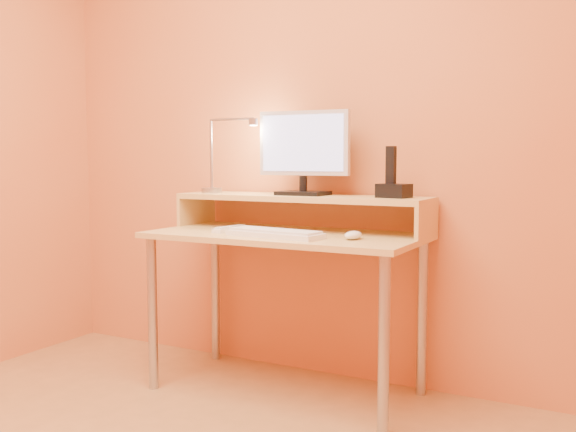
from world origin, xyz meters
The scene contains 25 objects.
wall_back centered at (0.00, 1.50, 1.25)m, with size 3.00×0.04×2.50m, color #CB7743.
desk_leg_fl centered at (-0.55, 0.93, 0.35)m, with size 0.04×0.04×0.69m, color #A3A4AD.
desk_leg_fr centered at (0.55, 0.93, 0.35)m, with size 0.04×0.04×0.69m, color #A3A4AD.
desk_leg_bl centered at (-0.55, 1.43, 0.35)m, with size 0.04×0.04×0.69m, color #A3A4AD.
desk_leg_br centered at (0.55, 1.43, 0.35)m, with size 0.04×0.04×0.69m, color #A3A4AD.
desk_lower centered at (0.00, 1.18, 0.71)m, with size 1.20×0.60×0.03m, color #E6BF77.
shelf_riser_left centered at (-0.59, 1.33, 0.79)m, with size 0.02×0.30×0.14m, color #E6BF77.
shelf_riser_right centered at (0.59, 1.33, 0.79)m, with size 0.02×0.30×0.14m, color #E6BF77.
desk_shelf centered at (0.00, 1.33, 0.87)m, with size 1.20×0.30×0.03m, color #E6BF77.
monitor_foot centered at (0.01, 1.33, 0.89)m, with size 0.22×0.16×0.02m, color black.
monitor_neck centered at (0.01, 1.33, 0.93)m, with size 0.04×0.04×0.07m, color black.
monitor_panel centered at (0.01, 1.34, 1.12)m, with size 0.43×0.04×0.29m, color silver.
monitor_back centered at (0.01, 1.36, 1.12)m, with size 0.39×0.01×0.25m, color black.
monitor_screen centered at (0.01, 1.32, 1.12)m, with size 0.39×0.00×0.26m, color #9DA5DE.
lamp_base centered at (-0.48, 1.30, 0.89)m, with size 0.10×0.10×0.03m, color #A3A4AD.
lamp_post centered at (-0.48, 1.30, 1.07)m, with size 0.01×0.01×0.33m, color #A3A4AD.
lamp_arm centered at (-0.36, 1.30, 1.24)m, with size 0.01×0.01×0.24m, color #A3A4AD.
lamp_head centered at (-0.24, 1.30, 1.22)m, with size 0.04×0.04×0.03m, color #A3A4AD.
lamp_bulb centered at (-0.24, 1.30, 1.20)m, with size 0.03×0.03×0.00m, color #FFEAC6.
phone_dock centered at (0.45, 1.33, 0.91)m, with size 0.13×0.10×0.06m, color black.
phone_handset centered at (0.43, 1.33, 1.02)m, with size 0.04×0.03×0.16m, color black.
phone_led centered at (0.49, 1.28, 0.91)m, with size 0.01×0.00×0.04m, color #354CFF.
keyboard centered at (0.03, 1.03, 0.73)m, with size 0.42×0.13×0.02m, color white.
mouse centered at (0.35, 1.10, 0.74)m, with size 0.06×0.10×0.04m, color white.
remote_control centered at (-0.25, 1.12, 0.73)m, with size 0.05×0.19×0.02m, color white.
Camera 1 is at (1.33, -1.29, 1.04)m, focal length 39.95 mm.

